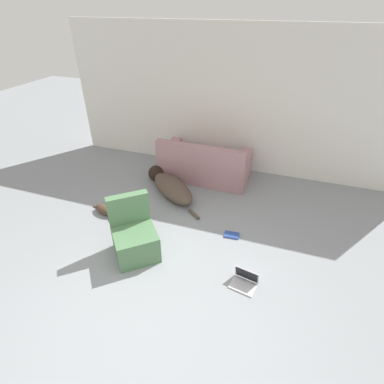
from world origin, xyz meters
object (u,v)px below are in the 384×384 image
(couch, at_px, (205,165))
(cat, at_px, (106,210))
(dog, at_px, (170,186))
(laptop_open, at_px, (245,279))
(side_chair, at_px, (134,237))
(book_blue, at_px, (232,235))

(couch, height_order, cat, couch)
(dog, xyz_separation_m, laptop_open, (1.71, -1.65, -0.09))
(couch, bearing_deg, side_chair, 83.54)
(laptop_open, bearing_deg, dog, 146.89)
(dog, distance_m, book_blue, 1.58)
(couch, bearing_deg, cat, 55.60)
(couch, xyz_separation_m, cat, (-1.21, -1.70, -0.22))
(laptop_open, distance_m, book_blue, 0.92)
(dog, distance_m, laptop_open, 2.38)
(cat, height_order, laptop_open, laptop_open)
(side_chair, bearing_deg, laptop_open, -42.89)
(book_blue, bearing_deg, cat, -176.20)
(couch, height_order, book_blue, couch)
(couch, distance_m, laptop_open, 2.73)
(dog, bearing_deg, laptop_open, 174.61)
(couch, distance_m, cat, 2.10)
(laptop_open, distance_m, side_chair, 1.60)
(couch, bearing_deg, dog, 60.93)
(laptop_open, relative_size, book_blue, 1.53)
(dog, xyz_separation_m, cat, (-0.77, -0.95, -0.09))
(cat, bearing_deg, side_chair, -18.75)
(couch, relative_size, cat, 2.85)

